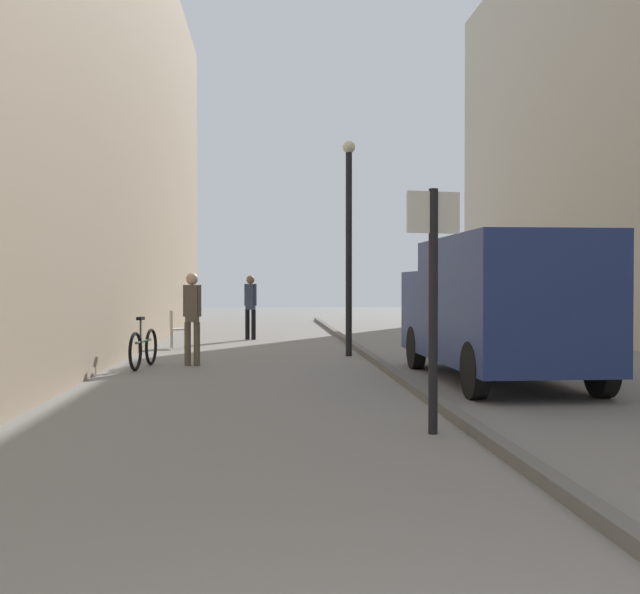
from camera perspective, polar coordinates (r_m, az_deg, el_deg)
The scene contains 10 objects.
ground_plane at distance 13.99m, azimuth -1.42°, elevation -5.58°, with size 80.00×80.00×0.00m, color gray.
building_facade_left at distance 15.11m, azimuth -21.19°, elevation 16.83°, with size 2.59×40.00×11.48m, color gray.
kerb_strip at distance 14.14m, azimuth 5.01°, elevation -5.27°, with size 0.16×40.00×0.12m, color #615F5B.
pedestrian_main_foreground at distance 15.25m, azimuth -9.41°, elevation -1.11°, with size 0.36×0.24×1.81m.
pedestrian_mid_block at distance 22.25m, azimuth -5.15°, elevation -0.42°, with size 0.35×0.27×1.84m.
delivery_van at distance 12.95m, azimuth 12.85°, elevation -0.57°, with size 2.11×5.54×2.33m.
street_sign_post at distance 8.27m, azimuth 8.35°, elevation 0.63°, with size 0.59×0.16×2.60m.
lamp_post at distance 17.14m, azimuth 2.14°, elevation 4.73°, with size 0.28×0.28×4.76m.
bicycle_leaning at distance 15.06m, azimuth -12.89°, elevation -3.68°, with size 0.28×1.76×0.98m.
cafe_chair_near_window at distance 19.61m, azimuth -10.60°, elevation -2.13°, with size 0.52×0.52×0.94m.
Camera 1 is at (-0.63, -1.89, 1.59)m, focal length 43.40 mm.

